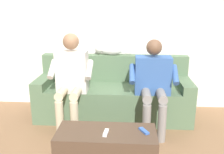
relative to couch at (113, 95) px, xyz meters
name	(u,v)px	position (x,y,z in m)	size (l,w,h in m)	color
ground_plane	(110,140)	(0.00, 0.72, -0.30)	(8.00, 8.00, 0.00)	#846042
back_wall	(115,17)	(0.00, -0.42, 1.08)	(4.20, 0.06, 2.77)	silver
couch	(113,95)	(0.00, 0.00, 0.00)	(2.14, 0.72, 0.85)	#516B4C
coffee_table	(106,147)	(0.00, 1.15, -0.13)	(0.99, 0.43, 0.35)	#4C3828
person_left_seated	(153,80)	(-0.52, 0.37, 0.35)	(0.60, 0.56, 1.15)	#335693
person_right_seated	(71,76)	(0.52, 0.35, 0.39)	(0.55, 0.55, 1.22)	beige
cat_on_backrest	(109,50)	(0.08, -0.24, 0.62)	(0.55, 0.13, 0.16)	silver
remote_blue	(144,131)	(-0.37, 1.13, 0.06)	(0.13, 0.04, 0.02)	#3860B7
remote_white	(105,133)	(0.00, 1.20, 0.06)	(0.13, 0.04, 0.02)	white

